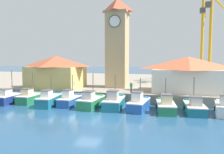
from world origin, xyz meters
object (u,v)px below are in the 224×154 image
Objects in this scene: fishing_boat_right_inner at (139,103)px; fishing_boat_right_outer at (166,106)px; fishing_boat_mid_right at (114,102)px; fishing_boat_left_outer at (31,97)px; dock_worker_near_tower at (73,85)px; port_crane_near at (210,49)px; port_crane_far at (202,50)px; fishing_boat_far_left at (10,98)px; fishing_boat_far_right at (194,107)px; clock_tower at (117,41)px; fishing_boat_left_inner at (50,100)px; dock_worker_along_quay at (131,87)px; warehouse_left at (56,71)px; warehouse_right at (188,74)px; fishing_boat_mid_left at (71,100)px; fishing_boat_center at (91,101)px.

fishing_boat_right_outer reaches higher than fishing_boat_right_inner.
fishing_boat_left_outer is at bearing 178.39° from fishing_boat_mid_right.
port_crane_near is at bearing 35.67° from dock_worker_near_tower.
fishing_boat_far_left is at bearing -139.36° from port_crane_far.
fishing_boat_right_outer is 1.00× the size of fishing_boat_far_right.
fishing_boat_right_outer is at bearing -1.65° from fishing_boat_mid_right.
fishing_boat_left_inner is at bearing -121.53° from clock_tower.
fishing_boat_right_inner is 1.00× the size of fishing_boat_right_outer.
fishing_boat_right_outer is 0.29× the size of port_crane_near.
fishing_boat_left_outer is (2.67, 1.07, -0.00)m from fishing_boat_far_left.
dock_worker_along_quay is (-11.40, -19.36, -5.88)m from port_crane_far.
warehouse_left is 5.48× the size of dock_worker_near_tower.
warehouse_right is at bearing 10.76° from dock_worker_near_tower.
clock_tower is at bearing 139.84° from fishing_boat_far_right.
fishing_boat_right_outer is at bearing -40.06° from dock_worker_along_quay.
fishing_boat_right_inner is at bearing -112.72° from port_crane_far.
port_crane_far is at bearing 81.80° from fishing_boat_far_right.
fishing_boat_far_left is 0.89× the size of fishing_boat_left_inner.
port_crane_near is 27.39m from dock_worker_near_tower.
fishing_boat_left_inner is 1.02× the size of fishing_boat_mid_right.
fishing_boat_left_outer is at bearing -95.90° from warehouse_left.
clock_tower reaches higher than fishing_boat_far_right.
port_crane_near reaches higher than fishing_boat_right_outer.
fishing_boat_mid_left is 15.65m from fishing_boat_far_right.
warehouse_right is at bearing 18.97° from fishing_boat_far_left.
fishing_boat_mid_left is 3.19m from fishing_boat_center.
fishing_boat_mid_right is 13.86m from warehouse_left.
fishing_boat_right_outer is at bearing -110.10° from warehouse_right.
fishing_boat_mid_right is at bearing -1.61° from fishing_boat_left_outer.
fishing_boat_left_outer is 0.52× the size of warehouse_left.
port_crane_far reaches higher than fishing_boat_mid_left.
port_crane_near is at bearing 55.03° from fishing_boat_mid_right.
fishing_boat_far_left is at bearing -177.62° from fishing_boat_right_inner.
fishing_boat_far_left is 0.92× the size of fishing_boat_right_outer.
fishing_boat_far_left is 12.15m from fishing_boat_center.
fishing_boat_center is (12.14, 0.42, 0.03)m from fishing_boat_far_left.
fishing_boat_left_inner is 11.28m from dock_worker_along_quay.
warehouse_right is (15.31, 7.43, 3.27)m from fishing_boat_mid_left.
clock_tower is (10.30, 9.73, 8.47)m from fishing_boat_left_outer.
dock_worker_near_tower is 1.00× the size of dock_worker_along_quay.
warehouse_right is at bearing 18.60° from fishing_boat_left_outer.
dock_worker_along_quay is (-12.54, -16.08, -5.92)m from port_crane_near.
clock_tower reaches higher than warehouse_right.
warehouse_left reaches higher than fishing_boat_mid_right.
fishing_boat_mid_right is 3.24× the size of dock_worker_near_tower.
port_crane_far reaches higher than fishing_boat_left_inner.
fishing_boat_far_left is 2.92× the size of dock_worker_near_tower.
warehouse_left is (0.63, 6.11, 3.36)m from fishing_boat_left_outer.
fishing_boat_far_right is 3.18× the size of dock_worker_along_quay.
fishing_boat_center is (9.47, -0.65, 0.04)m from fishing_boat_left_outer.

